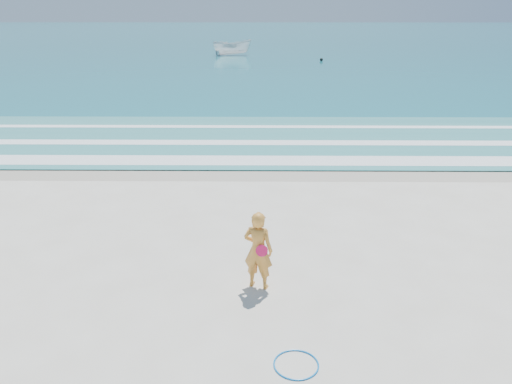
{
  "coord_description": "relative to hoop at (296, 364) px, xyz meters",
  "views": [
    {
      "loc": [
        0.45,
        -9.56,
        6.06
      ],
      "look_at": [
        0.31,
        4.0,
        1.0
      ],
      "focal_mm": 35.0,
      "sensor_mm": 36.0,
      "label": 1
    }
  ],
  "objects": [
    {
      "name": "foam_far",
      "position": [
        -1.1,
        18.74,
        0.04
      ],
      "size": [
        400.0,
        0.6,
        0.01
      ],
      "primitive_type": "cube",
      "color": "white",
      "rests_on": "shallow"
    },
    {
      "name": "buoy",
      "position": [
        6.38,
        52.67,
        0.21
      ],
      "size": [
        0.36,
        0.36,
        0.36
      ],
      "primitive_type": "sphere",
      "color": "black",
      "rests_on": "ocean"
    },
    {
      "name": "shallow",
      "position": [
        -1.1,
        16.24,
        0.03
      ],
      "size": [
        400.0,
        10.0,
        0.01
      ],
      "primitive_type": "cube",
      "color": "#59B7AD",
      "rests_on": "ocean"
    },
    {
      "name": "foam_mid",
      "position": [
        -1.1,
        15.44,
        0.04
      ],
      "size": [
        400.0,
        0.9,
        0.01
      ],
      "primitive_type": "cube",
      "color": "white",
      "rests_on": "shallow"
    },
    {
      "name": "ground",
      "position": [
        -1.1,
        2.24,
        -0.01
      ],
      "size": [
        400.0,
        400.0,
        0.0
      ],
      "primitive_type": "plane",
      "color": "silver",
      "rests_on": "ground"
    },
    {
      "name": "foam_near",
      "position": [
        -1.1,
        12.54,
        0.04
      ],
      "size": [
        400.0,
        1.4,
        0.01
      ],
      "primitive_type": "cube",
      "color": "white",
      "rests_on": "shallow"
    },
    {
      "name": "ocean",
      "position": [
        -1.1,
        107.24,
        0.01
      ],
      "size": [
        400.0,
        190.0,
        0.04
      ],
      "primitive_type": "cube",
      "color": "#19727F",
      "rests_on": "ground"
    },
    {
      "name": "wet_sand",
      "position": [
        -1.1,
        11.24,
        -0.01
      ],
      "size": [
        400.0,
        2.4,
        0.0
      ],
      "primitive_type": "cube",
      "color": "#B2A893",
      "rests_on": "ground"
    },
    {
      "name": "hoop",
      "position": [
        0.0,
        0.0,
        0.0
      ],
      "size": [
        1.09,
        1.09,
        0.03
      ],
      "primitive_type": "torus",
      "rotation": [
        0.0,
        0.0,
        -0.4
      ],
      "color": "blue",
      "rests_on": "ground"
    },
    {
      "name": "boat",
      "position": [
        -4.42,
        60.13,
        1.01
      ],
      "size": [
        5.43,
        3.13,
        1.98
      ],
      "primitive_type": "imported",
      "rotation": [
        0.0,
        0.0,
        1.82
      ],
      "color": "white",
      "rests_on": "ocean"
    },
    {
      "name": "woman",
      "position": [
        -0.7,
        2.7,
        0.91
      ],
      "size": [
        0.78,
        0.64,
        1.85
      ],
      "color": "orange",
      "rests_on": "ground"
    }
  ]
}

